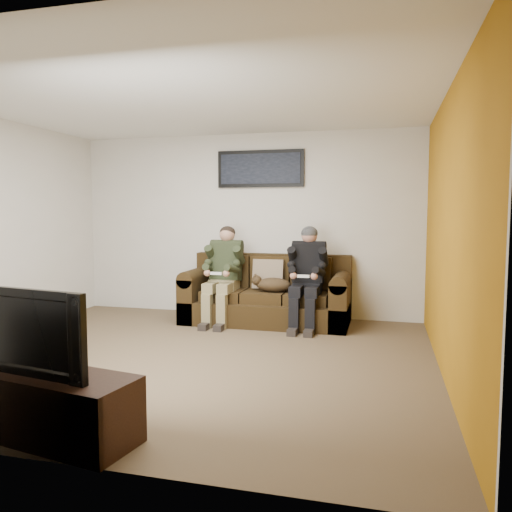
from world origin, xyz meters
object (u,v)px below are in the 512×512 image
(sofa, at_px, (268,297))
(person_right, at_px, (307,271))
(tv_stand, at_px, (40,403))
(framed_poster, at_px, (260,169))
(person_left, at_px, (224,269))
(cat, at_px, (272,284))
(television, at_px, (38,329))

(sofa, relative_size, person_right, 1.69)
(person_right, height_order, tv_stand, person_right)
(tv_stand, bearing_deg, framed_poster, 93.29)
(person_left, bearing_deg, framed_poster, 57.27)
(cat, height_order, television, television)
(person_left, bearing_deg, cat, -0.83)
(person_right, bearing_deg, television, -108.91)
(framed_poster, relative_size, tv_stand, 0.90)
(person_left, bearing_deg, tv_stand, -91.53)
(sofa, bearing_deg, tv_stand, -99.96)
(framed_poster, bearing_deg, tv_stand, -96.35)
(person_left, xyz_separation_m, television, (-0.10, -3.59, -0.01))
(person_left, height_order, person_right, person_right)
(person_right, height_order, television, person_right)
(sofa, relative_size, framed_poster, 1.76)
(person_left, height_order, tv_stand, person_left)
(sofa, height_order, television, television)
(cat, bearing_deg, framed_poster, 117.64)
(framed_poster, bearing_deg, television, -96.35)
(tv_stand, bearing_deg, television, 0.00)
(person_left, distance_m, tv_stand, 3.63)
(person_right, relative_size, cat, 1.98)
(person_left, bearing_deg, television, -91.53)
(person_right, xyz_separation_m, television, (-1.23, -3.59, -0.01))
(person_right, height_order, framed_poster, framed_poster)
(person_right, bearing_deg, person_left, -179.98)
(person_left, relative_size, television, 1.32)
(tv_stand, bearing_deg, person_left, 98.11)
(tv_stand, relative_size, television, 1.41)
(person_left, xyz_separation_m, tv_stand, (-0.10, -3.59, -0.51))
(person_left, relative_size, tv_stand, 0.94)
(sofa, bearing_deg, cat, -61.72)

